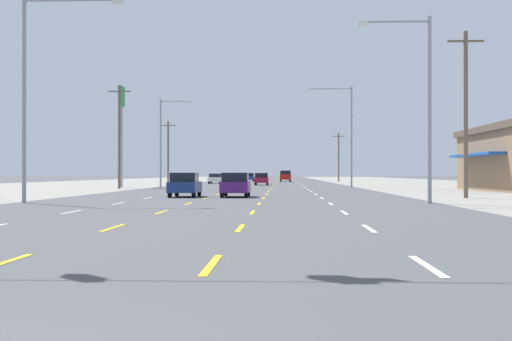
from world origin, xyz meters
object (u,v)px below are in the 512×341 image
Objects in this scene: hatchback_center_turn_nearest at (236,185)px; hatchback_inner_left_farther at (250,177)px; suv_inner_right_far at (285,176)px; pole_sign_left_row_2 at (122,111)px; sedan_far_left_midfar at (215,178)px; streetlight_right_row_1 at (347,128)px; streetlight_left_row_0 at (35,81)px; streetlight_right_row_0 at (422,96)px; streetlight_left_row_1 at (164,137)px; hatchback_inner_left_near at (185,185)px; hatchback_center_turn_mid at (262,179)px.

hatchback_inner_left_farther is at bearing 92.20° from hatchback_center_turn_nearest.
pole_sign_left_row_2 is at bearing -109.96° from suv_inner_right_far.
hatchback_center_turn_nearest is 56.01m from sedan_far_left_midfar.
streetlight_left_row_0 is at bearing -116.50° from streetlight_right_row_1.
sedan_far_left_midfar is at bearing 104.44° from streetlight_right_row_0.
hatchback_inner_left_farther is 0.41× the size of streetlight_left_row_1.
hatchback_center_turn_nearest is 33.93m from pole_sign_left_row_2.
pole_sign_left_row_2 is at bearing -101.39° from hatchback_inner_left_farther.
hatchback_inner_left_farther is at bearing 137.40° from suv_inner_right_far.
pole_sign_left_row_2 is at bearing 115.66° from hatchback_center_turn_nearest.
suv_inner_right_far reaches higher than sedan_far_left_midfar.
hatchback_center_turn_mid is (3.48, 43.91, 0.00)m from hatchback_inner_left_near.
streetlight_left_row_1 reaches higher than hatchback_inner_left_near.
streetlight_left_row_0 is at bearing -93.82° from hatchback_inner_left_farther.
suv_inner_right_far is at bearing 87.52° from hatchback_center_turn_nearest.
pole_sign_left_row_2 is 1.01× the size of streetlight_right_row_1.
hatchback_center_turn_nearest and hatchback_inner_left_near have the same top height.
hatchback_center_turn_mid is 13.64m from sedan_far_left_midfar.
streetlight_right_row_1 is at bearing 90.22° from streetlight_right_row_0.
hatchback_center_turn_nearest is at bearing -92.48° from suv_inner_right_far.
streetlight_right_row_0 is 0.98× the size of streetlight_left_row_1.
streetlight_left_row_1 is at bearing -180.00° from streetlight_right_row_1.
hatchback_center_turn_mid is 18.10m from streetlight_left_row_1.
streetlight_left_row_1 is at bearing 116.92° from streetlight_right_row_0.
suv_inner_right_far is (3.15, 34.79, 0.24)m from hatchback_center_turn_mid.
streetlight_right_row_0 is (19.39, 0.00, -0.80)m from streetlight_left_row_0.
hatchback_center_turn_nearest is 43.91m from hatchback_center_turn_mid.
streetlight_right_row_0 is (13.13, -93.89, 4.56)m from hatchback_inner_left_farther.
hatchback_inner_left_near is 0.37× the size of streetlight_left_row_0.
streetlight_right_row_0 is (9.87, -9.06, 4.56)m from hatchback_center_turn_nearest.
hatchback_center_turn_nearest is 31.58m from streetlight_right_row_1.
hatchback_center_turn_mid is at bearing 89.66° from hatchback_center_turn_nearest.
streetlight_left_row_1 is at bearing -104.97° from suv_inner_right_far.
suv_inner_right_far is 51.07m from streetlight_left_row_1.
hatchback_center_turn_nearest is 0.41× the size of streetlight_left_row_1.
sedan_far_left_midfar is at bearing 93.67° from hatchback_inner_left_near.
hatchback_inner_left_farther is 0.36× the size of streetlight_right_row_1.
hatchback_center_turn_mid is 0.36× the size of pole_sign_left_row_2.
hatchback_inner_left_near is 0.36× the size of pole_sign_left_row_2.
pole_sign_left_row_2 reaches higher than streetlight_left_row_0.
suv_inner_right_far is 0.47× the size of streetlight_left_row_0.
hatchback_center_turn_nearest is 0.37× the size of streetlight_left_row_0.
hatchback_inner_left_farther is 94.25m from streetlight_left_row_0.
hatchback_inner_left_near is 0.42× the size of streetlight_right_row_0.
streetlight_left_row_0 is 0.98× the size of streetlight_right_row_1.
hatchback_inner_left_near is 0.36× the size of streetlight_right_row_1.
sedan_far_left_midfar is 0.48× the size of streetlight_left_row_1.
streetlight_left_row_0 is 38.61m from streetlight_left_row_1.
streetlight_left_row_1 reaches higher than streetlight_right_row_0.
hatchback_center_turn_nearest is 31.45m from streetlight_left_row_1.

